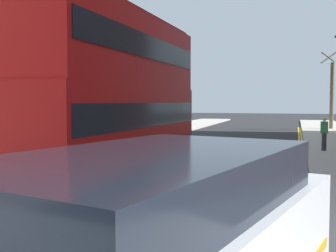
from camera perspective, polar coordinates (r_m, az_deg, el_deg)
The scene contains 6 objects.
sidewalk_left at distance 19.73m, azimuth -15.38°, elevation -3.85°, with size 4.00×80.00×0.14m, color #ADA89E.
kerb_line_outer at distance 14.72m, azimuth 18.38°, elevation -6.60°, with size 0.10×56.00×0.01m, color yellow.
kerb_line_inner at distance 14.72m, azimuth 17.75°, elevation -6.59°, with size 0.10×56.00×0.01m, color yellow.
double_decker_bus_away at distance 15.21m, azimuth -6.78°, elevation 5.31°, with size 3.01×10.87×5.64m.
pedestrian_far at distance 21.46m, azimuth 20.51°, elevation -0.92°, with size 0.34×0.22×1.62m.
street_tree_far at distance 39.18m, azimuth 21.44°, elevation 4.37°, with size 1.89×1.99×6.88m.
Camera 1 is at (4.04, -0.50, 2.51)m, focal length 44.73 mm.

